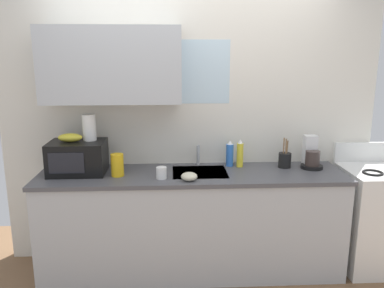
% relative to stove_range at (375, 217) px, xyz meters
% --- Properties ---
extents(kitchen_wall_assembly, '(3.35, 0.42, 2.50)m').
position_rel_stove_range_xyz_m(kitchen_wall_assembly, '(-1.77, 0.30, 0.91)').
color(kitchen_wall_assembly, silver).
rests_on(kitchen_wall_assembly, ground).
extents(counter_unit, '(2.58, 0.63, 0.90)m').
position_rel_stove_range_xyz_m(counter_unit, '(-1.63, -0.00, -0.00)').
color(counter_unit, '#B2B7BC').
rests_on(counter_unit, ground).
extents(sink_faucet, '(0.03, 0.03, 0.18)m').
position_rel_stove_range_xyz_m(sink_faucet, '(-1.57, 0.24, 0.53)').
color(sink_faucet, '#B2B5BA').
rests_on(sink_faucet, counter_unit).
extents(stove_range, '(0.60, 0.60, 1.08)m').
position_rel_stove_range_xyz_m(stove_range, '(0.00, 0.00, 0.00)').
color(stove_range, white).
rests_on(stove_range, ground).
extents(microwave, '(0.46, 0.35, 0.27)m').
position_rel_stove_range_xyz_m(microwave, '(-2.59, 0.04, 0.58)').
color(microwave, black).
rests_on(microwave, counter_unit).
extents(banana_bunch, '(0.20, 0.11, 0.07)m').
position_rel_stove_range_xyz_m(banana_bunch, '(-2.64, 0.05, 0.75)').
color(banana_bunch, gold).
rests_on(banana_bunch, microwave).
extents(paper_towel_roll, '(0.11, 0.11, 0.22)m').
position_rel_stove_range_xyz_m(paper_towel_roll, '(-2.49, 0.10, 0.82)').
color(paper_towel_roll, white).
rests_on(paper_towel_roll, microwave).
extents(coffee_maker, '(0.19, 0.21, 0.28)m').
position_rel_stove_range_xyz_m(coffee_maker, '(-0.58, 0.10, 0.55)').
color(coffee_maker, black).
rests_on(coffee_maker, counter_unit).
extents(dish_soap_bottle_blue, '(0.07, 0.07, 0.23)m').
position_rel_stove_range_xyz_m(dish_soap_bottle_blue, '(-1.29, 0.19, 0.55)').
color(dish_soap_bottle_blue, blue).
rests_on(dish_soap_bottle_blue, counter_unit).
extents(dish_soap_bottle_yellow, '(0.06, 0.06, 0.25)m').
position_rel_stove_range_xyz_m(dish_soap_bottle_yellow, '(-1.20, 0.16, 0.56)').
color(dish_soap_bottle_yellow, yellow).
rests_on(dish_soap_bottle_yellow, counter_unit).
extents(cereal_canister, '(0.10, 0.10, 0.18)m').
position_rel_stove_range_xyz_m(cereal_canister, '(-2.25, -0.05, 0.53)').
color(cereal_canister, gold).
rests_on(cereal_canister, counter_unit).
extents(mug_white, '(0.08, 0.08, 0.09)m').
position_rel_stove_range_xyz_m(mug_white, '(-1.89, -0.14, 0.49)').
color(mug_white, white).
rests_on(mug_white, counter_unit).
extents(utensil_crock, '(0.11, 0.11, 0.27)m').
position_rel_stove_range_xyz_m(utensil_crock, '(-0.81, 0.12, 0.51)').
color(utensil_crock, black).
rests_on(utensil_crock, counter_unit).
extents(small_bowl, '(0.13, 0.13, 0.06)m').
position_rel_stove_range_xyz_m(small_bowl, '(-1.67, -0.20, 0.47)').
color(small_bowl, beige).
rests_on(small_bowl, counter_unit).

